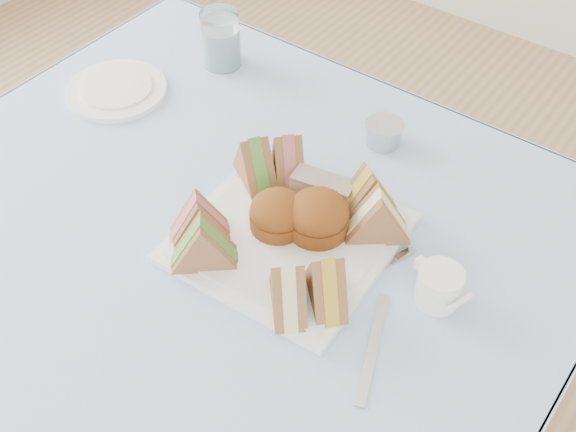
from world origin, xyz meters
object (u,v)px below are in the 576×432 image
Objects in this scene: serving_plate at (288,237)px; water_glass at (221,39)px; table at (210,389)px; creamer_jug at (439,287)px.

water_glass is (-0.36, 0.28, 0.05)m from serving_plate.
table is 14.88× the size of creamer_jug.
water_glass is (-0.26, 0.38, 0.43)m from table.
water_glass is 1.72× the size of creamer_jug.
water_glass is at bearing 124.46° from table.
water_glass is at bearing 138.62° from serving_plate.
creamer_jug reaches higher than table.
table is 0.41m from serving_plate.
serving_plate is 2.72× the size of water_glass.
creamer_jug is at bearing -23.12° from water_glass.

